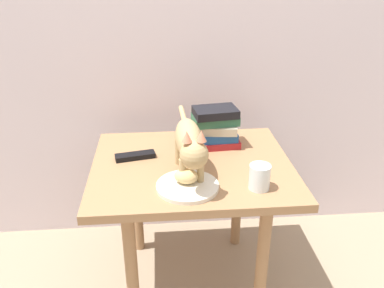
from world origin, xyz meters
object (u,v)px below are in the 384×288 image
object	(u,v)px
side_table	(192,182)
plate	(188,186)
tv_remote	(135,156)
cat	(190,143)
bread_roll	(186,176)
candle_jar	(259,178)
book_stack	(215,127)

from	to	relation	value
side_table	plate	size ratio (longest dim) A/B	3.54
side_table	tv_remote	distance (m)	0.24
plate	tv_remote	world-z (taller)	tv_remote
tv_remote	side_table	bearing A→B (deg)	-27.78
side_table	cat	xyz separation A→B (m)	(-0.02, -0.10, 0.21)
side_table	tv_remote	bearing A→B (deg)	163.99
cat	bread_roll	bearing A→B (deg)	-105.74
side_table	candle_jar	bearing A→B (deg)	-43.02
bread_roll	cat	distance (m)	0.11
bread_roll	tv_remote	xyz separation A→B (m)	(-0.18, 0.22, -0.03)
plate	tv_remote	distance (m)	0.29
side_table	cat	world-z (taller)	cat
side_table	candle_jar	xyz separation A→B (m)	(0.21, -0.19, 0.12)
side_table	cat	distance (m)	0.24
side_table	tv_remote	world-z (taller)	tv_remote
cat	book_stack	xyz separation A→B (m)	(0.12, 0.25, -0.05)
book_stack	candle_jar	distance (m)	0.36
plate	book_stack	distance (m)	0.36
tv_remote	cat	bearing A→B (deg)	-51.13
bread_roll	candle_jar	size ratio (longest dim) A/B	0.94
book_stack	plate	bearing A→B (deg)	-112.67
book_stack	side_table	bearing A→B (deg)	-124.67
tv_remote	bread_roll	bearing A→B (deg)	-62.93
cat	candle_jar	size ratio (longest dim) A/B	5.64
cat	tv_remote	distance (m)	0.28
plate	book_stack	size ratio (longest dim) A/B	1.05
bread_roll	candle_jar	xyz separation A→B (m)	(0.24, -0.03, -0.00)
bread_roll	candle_jar	bearing A→B (deg)	-7.64
cat	candle_jar	bearing A→B (deg)	-22.68
candle_jar	tv_remote	world-z (taller)	candle_jar
bread_roll	candle_jar	distance (m)	0.24
bread_roll	cat	world-z (taller)	cat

